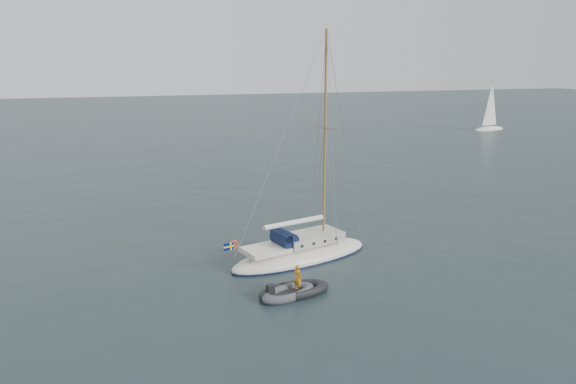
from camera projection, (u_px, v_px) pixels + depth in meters
name	position (u px, v px, depth m)	size (l,w,h in m)	color
ground	(335.00, 270.00, 31.35)	(300.00, 300.00, 0.00)	black
sailboat	(301.00, 242.00, 32.74)	(9.63, 2.88, 13.71)	white
dinghy	(288.00, 293.00, 27.74)	(3.10, 1.40, 0.44)	#49494D
rib	(294.00, 290.00, 28.04)	(3.85, 1.75, 1.56)	black
distant_yacht_b	(491.00, 108.00, 90.39)	(6.40, 3.41, 8.47)	white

